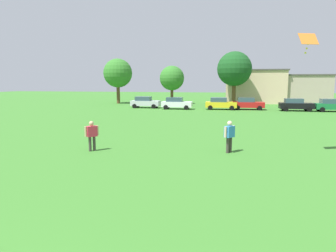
{
  "coord_description": "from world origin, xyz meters",
  "views": [
    {
      "loc": [
        5.64,
        -2.53,
        3.9
      ],
      "look_at": [
        3.14,
        10.28,
        1.99
      ],
      "focal_mm": 32.52,
      "sensor_mm": 36.0,
      "label": 1
    }
  ],
  "objects_px": {
    "bystander_near_trees": "(92,133)",
    "parked_car_yellow_2": "(221,103)",
    "parked_car_white_1": "(176,103)",
    "tree_far_left": "(118,73)",
    "parked_car_silver_0": "(145,102)",
    "parked_car_black_4": "(296,105)",
    "kite": "(308,41)",
    "adult_bystander": "(229,134)",
    "parked_car_red_3": "(248,104)",
    "tree_center": "(172,78)",
    "parked_car_green_5": "(332,105)",
    "tree_far_right": "(234,69)"
  },
  "relations": [
    {
      "from": "parked_car_black_4",
      "to": "tree_center",
      "type": "xyz_separation_m",
      "value": [
        -18.55,
        9.43,
        3.63
      ]
    },
    {
      "from": "bystander_near_trees",
      "to": "parked_car_white_1",
      "type": "distance_m",
      "value": 27.11
    },
    {
      "from": "kite",
      "to": "parked_car_red_3",
      "type": "height_order",
      "value": "kite"
    },
    {
      "from": "parked_car_red_3",
      "to": "parked_car_green_5",
      "type": "relative_size",
      "value": 1.0
    },
    {
      "from": "adult_bystander",
      "to": "parked_car_white_1",
      "type": "bearing_deg",
      "value": -128.13
    },
    {
      "from": "parked_car_silver_0",
      "to": "parked_car_black_4",
      "type": "bearing_deg",
      "value": -2.43
    },
    {
      "from": "tree_far_left",
      "to": "tree_center",
      "type": "height_order",
      "value": "tree_far_left"
    },
    {
      "from": "bystander_near_trees",
      "to": "parked_car_yellow_2",
      "type": "relative_size",
      "value": 0.4
    },
    {
      "from": "parked_car_yellow_2",
      "to": "tree_far_right",
      "type": "distance_m",
      "value": 10.39
    },
    {
      "from": "tree_center",
      "to": "parked_car_green_5",
      "type": "bearing_deg",
      "value": -22.52
    },
    {
      "from": "parked_car_yellow_2",
      "to": "parked_car_black_4",
      "type": "xyz_separation_m",
      "value": [
        9.92,
        -0.22,
        0.0
      ]
    },
    {
      "from": "adult_bystander",
      "to": "tree_center",
      "type": "height_order",
      "value": "tree_center"
    },
    {
      "from": "parked_car_red_3",
      "to": "parked_car_green_5",
      "type": "xyz_separation_m",
      "value": [
        10.63,
        -0.9,
        0.0
      ]
    },
    {
      "from": "parked_car_yellow_2",
      "to": "tree_center",
      "type": "bearing_deg",
      "value": 133.15
    },
    {
      "from": "parked_car_yellow_2",
      "to": "tree_far_right",
      "type": "xyz_separation_m",
      "value": [
        1.94,
        8.83,
        5.12
      ]
    },
    {
      "from": "bystander_near_trees",
      "to": "tree_far_right",
      "type": "height_order",
      "value": "tree_far_right"
    },
    {
      "from": "kite",
      "to": "parked_car_black_4",
      "type": "distance_m",
      "value": 27.33
    },
    {
      "from": "parked_car_silver_0",
      "to": "parked_car_white_1",
      "type": "bearing_deg",
      "value": -13.73
    },
    {
      "from": "kite",
      "to": "adult_bystander",
      "type": "bearing_deg",
      "value": 179.93
    },
    {
      "from": "parked_car_white_1",
      "to": "tree_far_left",
      "type": "relative_size",
      "value": 0.54
    },
    {
      "from": "adult_bystander",
      "to": "parked_car_yellow_2",
      "type": "relative_size",
      "value": 0.41
    },
    {
      "from": "parked_car_silver_0",
      "to": "bystander_near_trees",
      "type": "bearing_deg",
      "value": -80.69
    },
    {
      "from": "tree_far_left",
      "to": "adult_bystander",
      "type": "bearing_deg",
      "value": -61.21
    },
    {
      "from": "parked_car_black_4",
      "to": "parked_car_green_5",
      "type": "xyz_separation_m",
      "value": [
        4.46,
        -0.11,
        0.0
      ]
    },
    {
      "from": "parked_car_red_3",
      "to": "parked_car_green_5",
      "type": "bearing_deg",
      "value": -4.85
    },
    {
      "from": "parked_car_white_1",
      "to": "parked_car_red_3",
      "type": "distance_m",
      "value": 10.02
    },
    {
      "from": "parked_car_silver_0",
      "to": "parked_car_white_1",
      "type": "height_order",
      "value": "same"
    },
    {
      "from": "parked_car_green_5",
      "to": "parked_car_red_3",
      "type": "bearing_deg",
      "value": 175.15
    },
    {
      "from": "parked_car_black_4",
      "to": "tree_far_left",
      "type": "distance_m",
      "value": 30.08
    },
    {
      "from": "kite",
      "to": "parked_car_red_3",
      "type": "bearing_deg",
      "value": 92.26
    },
    {
      "from": "tree_center",
      "to": "tree_far_right",
      "type": "relative_size",
      "value": 0.75
    },
    {
      "from": "bystander_near_trees",
      "to": "parked_car_green_5",
      "type": "relative_size",
      "value": 0.4
    },
    {
      "from": "bystander_near_trees",
      "to": "tree_center",
      "type": "relative_size",
      "value": 0.26
    },
    {
      "from": "parked_car_green_5",
      "to": "tree_far_right",
      "type": "height_order",
      "value": "tree_far_right"
    },
    {
      "from": "parked_car_green_5",
      "to": "tree_far_left",
      "type": "height_order",
      "value": "tree_far_left"
    },
    {
      "from": "bystander_near_trees",
      "to": "parked_car_white_1",
      "type": "height_order",
      "value": "bystander_near_trees"
    },
    {
      "from": "parked_car_yellow_2",
      "to": "parked_car_white_1",
      "type": "bearing_deg",
      "value": -175.06
    },
    {
      "from": "parked_car_green_5",
      "to": "tree_far_right",
      "type": "bearing_deg",
      "value": 143.62
    },
    {
      "from": "parked_car_yellow_2",
      "to": "bystander_near_trees",
      "type": "bearing_deg",
      "value": -103.33
    },
    {
      "from": "tree_center",
      "to": "parked_car_silver_0",
      "type": "bearing_deg",
      "value": -106.67
    },
    {
      "from": "parked_car_yellow_2",
      "to": "tree_far_right",
      "type": "relative_size",
      "value": 0.49
    },
    {
      "from": "parked_car_yellow_2",
      "to": "tree_center",
      "type": "relative_size",
      "value": 0.65
    },
    {
      "from": "parked_car_silver_0",
      "to": "parked_car_red_3",
      "type": "xyz_separation_m",
      "value": [
        14.94,
        -0.11,
        0.0
      ]
    },
    {
      "from": "parked_car_silver_0",
      "to": "parked_car_white_1",
      "type": "distance_m",
      "value": 5.12
    },
    {
      "from": "parked_car_red_3",
      "to": "parked_car_black_4",
      "type": "distance_m",
      "value": 6.22
    },
    {
      "from": "parked_car_black_4",
      "to": "parked_car_green_5",
      "type": "height_order",
      "value": "same"
    },
    {
      "from": "parked_car_white_1",
      "to": "parked_car_black_4",
      "type": "distance_m",
      "value": 16.13
    },
    {
      "from": "kite",
      "to": "bystander_near_trees",
      "type": "bearing_deg",
      "value": -174.67
    },
    {
      "from": "adult_bystander",
      "to": "parked_car_silver_0",
      "type": "relative_size",
      "value": 0.41
    },
    {
      "from": "kite",
      "to": "parked_car_green_5",
      "type": "xyz_separation_m",
      "value": [
        9.55,
        26.25,
        -5.09
      ]
    }
  ]
}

